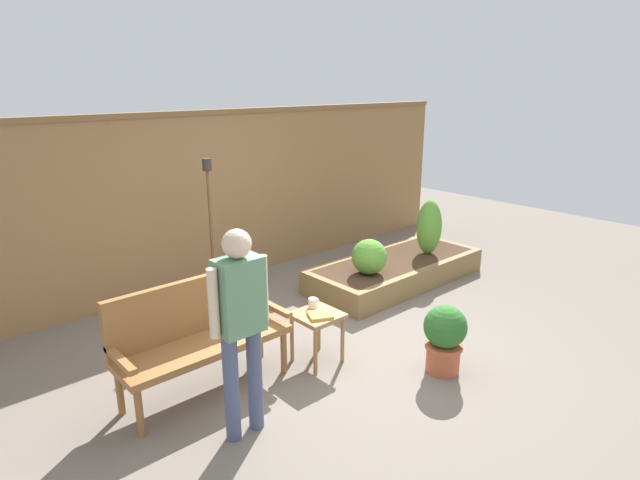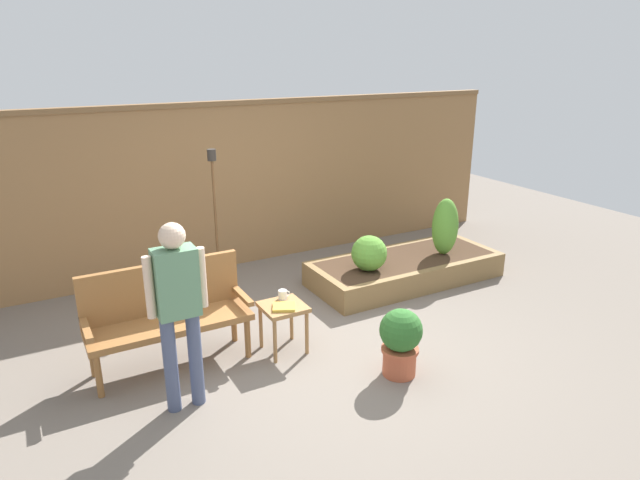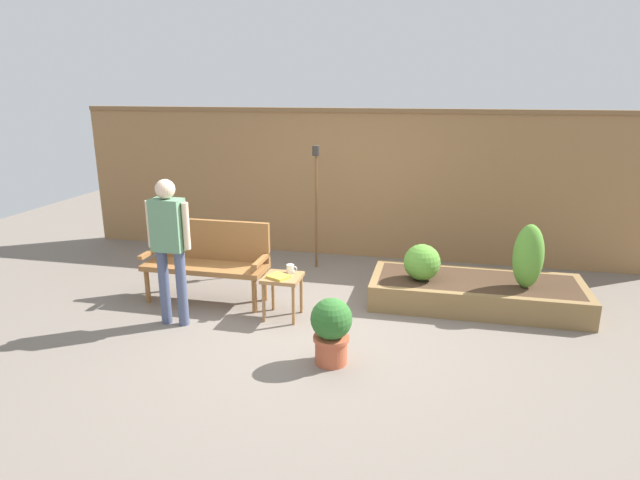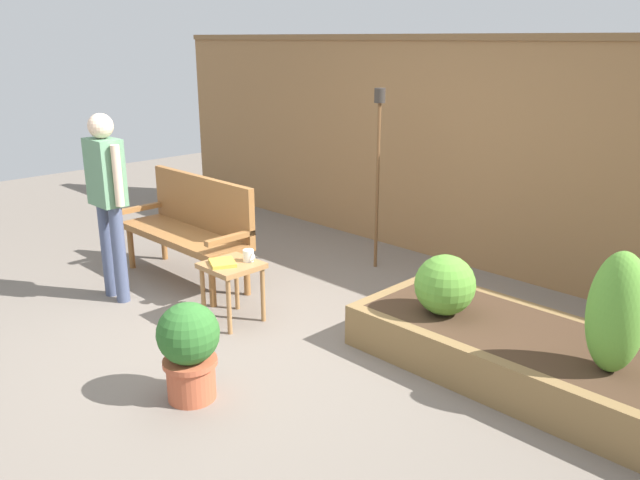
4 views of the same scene
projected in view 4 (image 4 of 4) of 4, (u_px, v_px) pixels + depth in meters
ground_plane at (248, 343)px, 4.68m from camera, size 14.00×14.00×0.00m
fence_back at (458, 151)px, 6.10m from camera, size 8.40×0.14×2.16m
garden_bench at (192, 221)px, 5.78m from camera, size 1.44×0.48×0.94m
side_table at (232, 273)px, 4.92m from camera, size 0.40×0.40×0.48m
cup_on_table at (249, 256)px, 4.92m from camera, size 0.12×0.08×0.09m
book_on_table at (222, 263)px, 4.86m from camera, size 0.26×0.25×0.03m
potted_boxwood at (189, 347)px, 3.86m from camera, size 0.38×0.38×0.63m
raised_planter_bed at (533, 358)px, 4.14m from camera, size 2.40×1.00×0.30m
shrub_near_bench at (445, 285)px, 4.39m from camera, size 0.42×0.42×0.42m
shrub_far_corner at (617, 313)px, 3.57m from camera, size 0.32×0.32×0.72m
tiki_torch at (378, 147)px, 5.88m from camera, size 0.10×0.10×1.69m
person_by_bench at (107, 191)px, 5.21m from camera, size 0.47×0.20×1.56m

